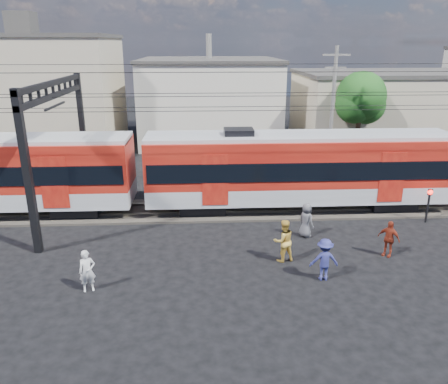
{
  "coord_description": "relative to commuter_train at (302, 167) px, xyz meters",
  "views": [
    {
      "loc": [
        -2.85,
        -14.09,
        8.67
      ],
      "look_at": [
        -1.82,
        5.0,
        2.1
      ],
      "focal_mm": 35.0,
      "sensor_mm": 36.0,
      "label": 1
    }
  ],
  "objects": [
    {
      "name": "ground",
      "position": [
        -2.51,
        -8.0,
        -2.4
      ],
      "size": [
        120.0,
        120.0,
        0.0
      ],
      "primitive_type": "plane",
      "color": "black",
      "rests_on": "ground"
    },
    {
      "name": "track_bed",
      "position": [
        -2.51,
        0.0,
        -2.34
      ],
      "size": [
        70.0,
        3.4,
        0.12
      ],
      "primitive_type": "cube",
      "color": "#2D2823",
      "rests_on": "ground"
    },
    {
      "name": "rail_near",
      "position": [
        -2.51,
        -0.75,
        -2.22
      ],
      "size": [
        70.0,
        0.12,
        0.12
      ],
      "primitive_type": "cube",
      "color": "#59544C",
      "rests_on": "track_bed"
    },
    {
      "name": "rail_far",
      "position": [
        -2.51,
        0.75,
        -2.22
      ],
      "size": [
        70.0,
        0.12,
        0.12
      ],
      "primitive_type": "cube",
      "color": "#59544C",
      "rests_on": "track_bed"
    },
    {
      "name": "commuter_train",
      "position": [
        0.0,
        0.0,
        0.0
      ],
      "size": [
        50.3,
        3.08,
        4.17
      ],
      "color": "black",
      "rests_on": "ground"
    },
    {
      "name": "catenary",
      "position": [
        -11.16,
        -0.0,
        2.73
      ],
      "size": [
        70.0,
        9.3,
        7.52
      ],
      "color": "black",
      "rests_on": "ground"
    },
    {
      "name": "building_west",
      "position": [
        -19.51,
        16.0,
        2.25
      ],
      "size": [
        14.28,
        10.2,
        9.3
      ],
      "color": "tan",
      "rests_on": "ground"
    },
    {
      "name": "building_midwest",
      "position": [
        -4.51,
        19.0,
        1.25
      ],
      "size": [
        12.24,
        12.24,
        7.3
      ],
      "color": "beige",
      "rests_on": "ground"
    },
    {
      "name": "building_mideast",
      "position": [
        11.49,
        16.0,
        0.75
      ],
      "size": [
        16.32,
        10.2,
        6.3
      ],
      "color": "tan",
      "rests_on": "ground"
    },
    {
      "name": "utility_pole_mid",
      "position": [
        3.49,
        7.0,
        2.13
      ],
      "size": [
        1.8,
        0.24,
        8.5
      ],
      "color": "slate",
      "rests_on": "ground"
    },
    {
      "name": "tree_near",
      "position": [
        6.68,
        10.09,
        2.26
      ],
      "size": [
        3.82,
        3.64,
        6.72
      ],
      "color": "#382619",
      "rests_on": "ground"
    },
    {
      "name": "pedestrian_a",
      "position": [
        -9.57,
        -7.79,
        -1.6
      ],
      "size": [
        0.67,
        0.54,
        1.6
      ],
      "primitive_type": "imported",
      "rotation": [
        0.0,
        0.0,
        0.31
      ],
      "color": "silver",
      "rests_on": "ground"
    },
    {
      "name": "pedestrian_b",
      "position": [
        -2.02,
        -5.87,
        -1.49
      ],
      "size": [
        1.04,
        0.9,
        1.83
      ],
      "primitive_type": "imported",
      "rotation": [
        0.0,
        0.0,
        3.4
      ],
      "color": "gold",
      "rests_on": "ground"
    },
    {
      "name": "pedestrian_c",
      "position": [
        -0.75,
        -7.47,
        -1.56
      ],
      "size": [
        1.1,
        0.64,
        1.69
      ],
      "primitive_type": "imported",
      "rotation": [
        0.0,
        0.0,
        3.13
      ],
      "color": "navy",
      "rests_on": "ground"
    },
    {
      "name": "pedestrian_d",
      "position": [
        2.52,
        -5.67,
        -1.6
      ],
      "size": [
        0.95,
        0.93,
        1.6
      ],
      "primitive_type": "imported",
      "rotation": [
        0.0,
        0.0,
        -0.76
      ],
      "color": "maroon",
      "rests_on": "ground"
    },
    {
      "name": "pedestrian_e",
      "position": [
        -0.52,
        -3.53,
        -1.58
      ],
      "size": [
        0.88,
        0.95,
        1.63
      ],
      "primitive_type": "imported",
      "rotation": [
        0.0,
        0.0,
        2.18
      ],
      "color": "#4E4D53",
      "rests_on": "ground"
    },
    {
      "name": "crossing_signal",
      "position": [
        5.98,
        -2.18,
        -1.16
      ],
      "size": [
        0.26,
        0.26,
        1.78
      ],
      "color": "black",
      "rests_on": "ground"
    }
  ]
}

